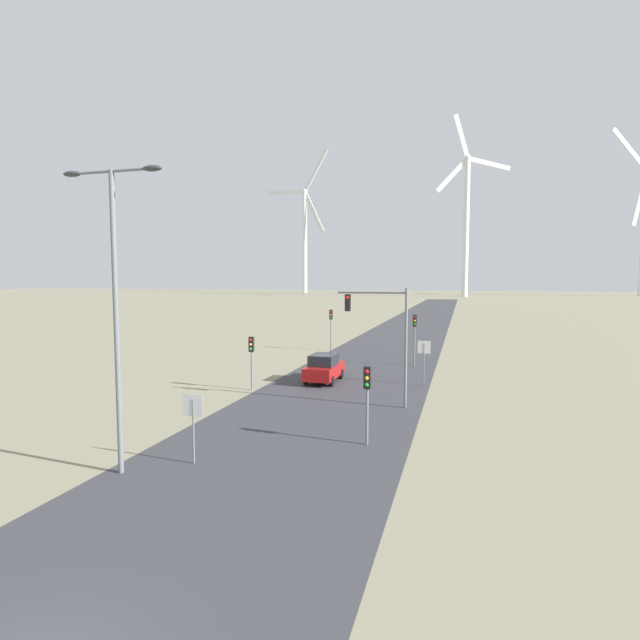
{
  "coord_description": "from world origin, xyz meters",
  "views": [
    {
      "loc": [
        6.91,
        -5.65,
        6.68
      ],
      "look_at": [
        0.0,
        18.3,
        4.65
      ],
      "focal_mm": 28.0,
      "sensor_mm": 36.0,
      "label": 1
    }
  ],
  "objects_px": {
    "stop_sign_near": "(193,415)",
    "car_approaching": "(324,368)",
    "traffic_light_mast_overhead": "(383,324)",
    "wind_turbine_left": "(466,215)",
    "stop_sign_far": "(424,354)",
    "wind_turbine_far_left": "(305,230)",
    "streetlamp": "(115,285)",
    "traffic_light_post_near_left": "(251,351)",
    "traffic_light_post_near_right": "(367,388)",
    "traffic_light_post_mid_left": "(331,321)",
    "traffic_light_post_mid_right": "(415,329)"
  },
  "relations": [
    {
      "from": "stop_sign_near",
      "to": "traffic_light_post_mid_left",
      "type": "height_order",
      "value": "traffic_light_post_mid_left"
    },
    {
      "from": "streetlamp",
      "to": "traffic_light_post_mid_right",
      "type": "bearing_deg",
      "value": 72.53
    },
    {
      "from": "streetlamp",
      "to": "stop_sign_near",
      "type": "bearing_deg",
      "value": 36.56
    },
    {
      "from": "traffic_light_post_near_right",
      "to": "traffic_light_mast_overhead",
      "type": "height_order",
      "value": "traffic_light_mast_overhead"
    },
    {
      "from": "stop_sign_near",
      "to": "wind_turbine_far_left",
      "type": "distance_m",
      "value": 236.59
    },
    {
      "from": "car_approaching",
      "to": "traffic_light_post_near_right",
      "type": "bearing_deg",
      "value": -66.46
    },
    {
      "from": "traffic_light_post_mid_right",
      "to": "wind_turbine_far_left",
      "type": "bearing_deg",
      "value": 110.07
    },
    {
      "from": "stop_sign_near",
      "to": "traffic_light_post_near_left",
      "type": "xyz_separation_m",
      "value": [
        -2.93,
        11.77,
        0.59
      ]
    },
    {
      "from": "stop_sign_near",
      "to": "traffic_light_post_near_right",
      "type": "distance_m",
      "value": 6.83
    },
    {
      "from": "traffic_light_mast_overhead",
      "to": "wind_turbine_left",
      "type": "xyz_separation_m",
      "value": [
        4.3,
        177.71,
        27.3
      ]
    },
    {
      "from": "traffic_light_post_near_right",
      "to": "traffic_light_mast_overhead",
      "type": "distance_m",
      "value": 6.61
    },
    {
      "from": "stop_sign_near",
      "to": "stop_sign_far",
      "type": "relative_size",
      "value": 0.91
    },
    {
      "from": "stop_sign_near",
      "to": "traffic_light_post_mid_left",
      "type": "distance_m",
      "value": 29.58
    },
    {
      "from": "stop_sign_far",
      "to": "stop_sign_near",
      "type": "bearing_deg",
      "value": -113.31
    },
    {
      "from": "traffic_light_post_mid_left",
      "to": "stop_sign_near",
      "type": "bearing_deg",
      "value": -84.85
    },
    {
      "from": "car_approaching",
      "to": "wind_turbine_left",
      "type": "bearing_deg",
      "value": 87.03
    },
    {
      "from": "traffic_light_post_near_right",
      "to": "car_approaching",
      "type": "height_order",
      "value": "traffic_light_post_near_right"
    },
    {
      "from": "car_approaching",
      "to": "traffic_light_post_mid_right",
      "type": "bearing_deg",
      "value": 56.37
    },
    {
      "from": "stop_sign_far",
      "to": "wind_turbine_far_left",
      "type": "bearing_deg",
      "value": 109.76
    },
    {
      "from": "traffic_light_mast_overhead",
      "to": "traffic_light_post_mid_left",
      "type": "bearing_deg",
      "value": 112.24
    },
    {
      "from": "traffic_light_post_near_left",
      "to": "traffic_light_mast_overhead",
      "type": "distance_m",
      "value": 8.6
    },
    {
      "from": "stop_sign_far",
      "to": "wind_turbine_far_left",
      "type": "distance_m",
      "value": 223.51
    },
    {
      "from": "traffic_light_post_near_left",
      "to": "traffic_light_post_near_right",
      "type": "xyz_separation_m",
      "value": [
        8.58,
        -7.98,
        -0.03
      ]
    },
    {
      "from": "stop_sign_near",
      "to": "car_approaching",
      "type": "bearing_deg",
      "value": 87.68
    },
    {
      "from": "wind_turbine_far_left",
      "to": "stop_sign_near",
      "type": "bearing_deg",
      "value": -73.17
    },
    {
      "from": "wind_turbine_far_left",
      "to": "traffic_light_mast_overhead",
      "type": "bearing_deg",
      "value": -71.16
    },
    {
      "from": "traffic_light_mast_overhead",
      "to": "wind_turbine_far_left",
      "type": "relative_size",
      "value": 0.09
    },
    {
      "from": "traffic_light_post_near_right",
      "to": "wind_turbine_left",
      "type": "height_order",
      "value": "wind_turbine_left"
    },
    {
      "from": "stop_sign_far",
      "to": "wind_turbine_far_left",
      "type": "height_order",
      "value": "wind_turbine_far_left"
    },
    {
      "from": "traffic_light_post_near_left",
      "to": "wind_turbine_left",
      "type": "relative_size",
      "value": 0.05
    },
    {
      "from": "stop_sign_near",
      "to": "wind_turbine_left",
      "type": "distance_m",
      "value": 190.39
    },
    {
      "from": "traffic_light_post_near_left",
      "to": "car_approaching",
      "type": "relative_size",
      "value": 0.79
    },
    {
      "from": "stop_sign_near",
      "to": "traffic_light_post_mid_right",
      "type": "relative_size",
      "value": 0.64
    },
    {
      "from": "car_approaching",
      "to": "wind_turbine_left",
      "type": "distance_m",
      "value": 175.4
    },
    {
      "from": "streetlamp",
      "to": "wind_turbine_left",
      "type": "distance_m",
      "value": 191.27
    },
    {
      "from": "wind_turbine_far_left",
      "to": "wind_turbine_left",
      "type": "relative_size",
      "value": 1.01
    },
    {
      "from": "streetlamp",
      "to": "traffic_light_post_mid_left",
      "type": "bearing_deg",
      "value": 91.25
    },
    {
      "from": "traffic_light_post_near_left",
      "to": "wind_turbine_left",
      "type": "xyz_separation_m",
      "value": [
        12.5,
        176.01,
        29.29
      ]
    },
    {
      "from": "streetlamp",
      "to": "traffic_light_post_mid_right",
      "type": "height_order",
      "value": "streetlamp"
    },
    {
      "from": "traffic_light_post_mid_left",
      "to": "wind_turbine_left",
      "type": "height_order",
      "value": "wind_turbine_left"
    },
    {
      "from": "streetlamp",
      "to": "traffic_light_mast_overhead",
      "type": "bearing_deg",
      "value": 57.89
    },
    {
      "from": "traffic_light_post_mid_left",
      "to": "traffic_light_post_mid_right",
      "type": "distance_m",
      "value": 10.56
    },
    {
      "from": "stop_sign_far",
      "to": "traffic_light_post_near_left",
      "type": "relative_size",
      "value": 0.87
    },
    {
      "from": "wind_turbine_left",
      "to": "wind_turbine_far_left",
      "type": "bearing_deg",
      "value": 154.55
    },
    {
      "from": "streetlamp",
      "to": "stop_sign_far",
      "type": "bearing_deg",
      "value": 63.1
    },
    {
      "from": "traffic_light_post_near_left",
      "to": "stop_sign_far",
      "type": "bearing_deg",
      "value": 23.9
    },
    {
      "from": "traffic_light_post_mid_left",
      "to": "streetlamp",
      "type": "bearing_deg",
      "value": -88.75
    },
    {
      "from": "streetlamp",
      "to": "stop_sign_far",
      "type": "xyz_separation_m",
      "value": [
        8.94,
        17.63,
        -4.53
      ]
    },
    {
      "from": "streetlamp",
      "to": "wind_turbine_far_left",
      "type": "xyz_separation_m",
      "value": [
        -65.99,
        226.15,
        24.79
      ]
    },
    {
      "from": "traffic_light_mast_overhead",
      "to": "car_approaching",
      "type": "relative_size",
      "value": 1.52
    }
  ]
}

